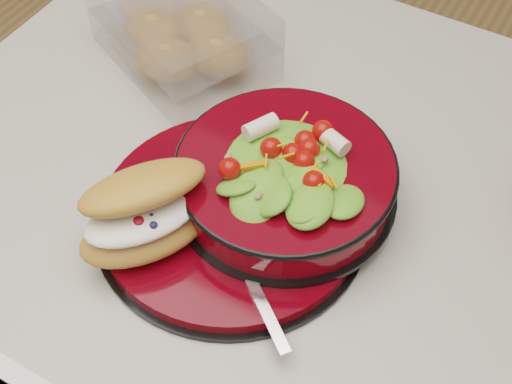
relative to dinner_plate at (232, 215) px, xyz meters
The scene contains 5 objects.
dinner_plate is the anchor object (origin of this frame).
salad_bowl 0.08m from the dinner_plate, 51.44° to the left, with size 0.25×0.25×0.10m.
croissant 0.11m from the dinner_plate, 126.07° to the right, with size 0.14×0.17×0.08m.
fork 0.10m from the dinner_plate, 46.82° to the right, with size 0.14×0.11×0.00m.
pastry_box 0.29m from the dinner_plate, 133.91° to the left, with size 0.27×0.24×0.09m.
Camera 1 is at (0.08, -0.50, 1.54)m, focal length 50.00 mm.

